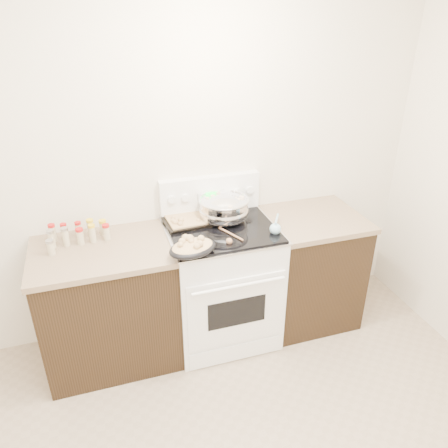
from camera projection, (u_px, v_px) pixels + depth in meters
name	position (u px, v px, depth m)	size (l,w,h in m)	color
room_shell	(249.00, 230.00, 1.43)	(4.10, 3.60, 2.75)	silver
counter_left	(110.00, 304.00, 3.08)	(0.93, 0.67, 0.92)	black
counter_right	(308.00, 268.00, 3.50)	(0.73, 0.67, 0.92)	black
kitchen_range	(222.00, 281.00, 3.29)	(0.78, 0.73, 1.22)	white
mixing_bowl	(224.00, 209.00, 3.16)	(0.45, 0.45, 0.22)	silver
roasting_pan	(192.00, 247.00, 2.74)	(0.36, 0.30, 0.11)	black
baking_sheet	(192.00, 220.00, 3.15)	(0.42, 0.31, 0.06)	black
wooden_spoon	(230.00, 239.00, 2.92)	(0.12, 0.23, 0.04)	#A7724C
blue_ladle	(276.00, 228.00, 3.01)	(0.16, 0.25, 0.10)	#91C1D9
spice_jars	(77.00, 234.00, 2.92)	(0.40, 0.23, 0.13)	#BFB28C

